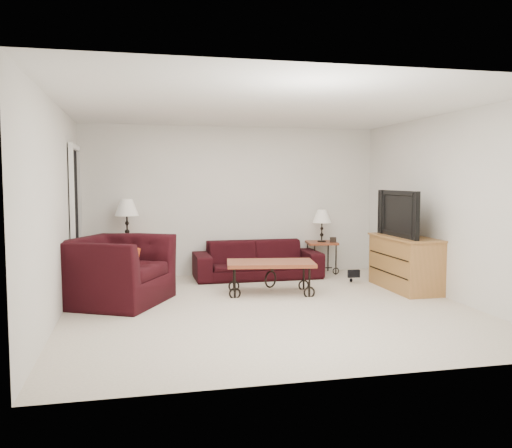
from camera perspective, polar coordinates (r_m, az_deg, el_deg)
The scene contains 20 objects.
ground at distance 6.87m, azimuth 1.30°, elevation -8.82°, with size 5.00×5.00×0.00m, color beige.
wall_back at distance 9.13m, azimuth -2.49°, elevation 2.48°, with size 5.00×0.02×2.50m, color white.
wall_front at distance 4.31m, azimuth 9.42°, elevation -0.12°, with size 5.00×0.02×2.50m, color white.
wall_left at distance 6.55m, azimuth -20.43°, elevation 1.29°, with size 0.02×5.00×2.50m, color white.
wall_right at distance 7.69m, azimuth 19.72°, elevation 1.78°, with size 0.02×5.00×2.50m, color white.
ceiling at distance 6.74m, azimuth 1.34°, elevation 12.33°, with size 5.00×5.00×0.00m, color white.
doorway at distance 8.19m, azimuth -18.64°, elevation 0.36°, with size 0.08×0.94×2.04m, color black.
sofa at distance 8.81m, azimuth 0.14°, elevation -3.80°, with size 2.06×0.81×0.60m, color black.
side_table_left at distance 8.77m, azimuth -13.43°, elevation -3.81°, with size 0.60×0.60×0.65m, color brown.
side_table_right at distance 9.32m, azimuth 6.96°, elevation -3.54°, with size 0.50×0.50×0.55m, color brown.
lamp_left at distance 8.70m, azimuth -13.52°, elevation 0.44°, with size 0.37×0.37×0.65m, color black, non-canonical shape.
lamp_right at distance 9.25m, azimuth 6.99°, elevation -0.19°, with size 0.31×0.31×0.55m, color black, non-canonical shape.
photo_frame_left at distance 8.58m, azimuth -14.50°, elevation -1.46°, with size 0.13×0.02×0.11m, color black.
photo_frame_right at distance 9.19m, azimuth 8.17°, elevation -1.67°, with size 0.11×0.01×0.09m, color black.
coffee_table at distance 7.63m, azimuth 1.55°, elevation -5.69°, with size 1.22×0.66×0.46m, color brown.
armchair at distance 7.25m, azimuth -14.61°, elevation -4.80°, with size 1.32×1.15×0.86m, color black.
throw_pillow at distance 7.18m, azimuth -13.44°, elevation -4.13°, with size 0.39×0.10×0.39m, color #D1441A.
tv_stand at distance 8.19m, azimuth 15.52°, elevation -4.00°, with size 0.54×1.30×0.78m, color #B37442.
television at distance 8.11m, azimuth 15.51°, elevation 1.07°, with size 1.16×0.15×0.67m, color black.
backpack at distance 8.59m, azimuth 10.06°, elevation -4.87°, with size 0.29×0.22×0.37m, color black.
Camera 1 is at (-1.62, -6.48, 1.61)m, focal length 37.74 mm.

